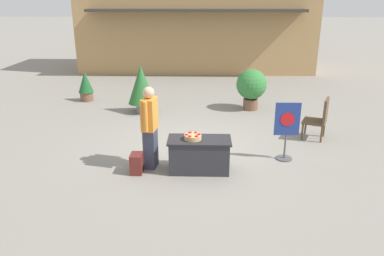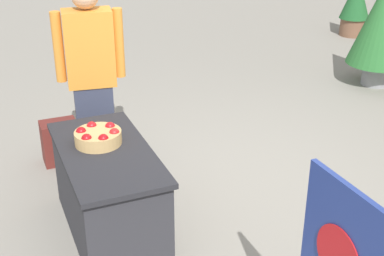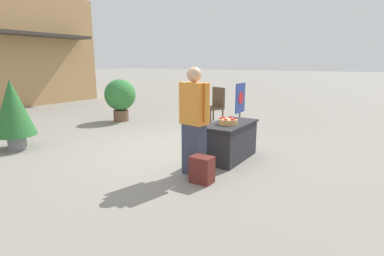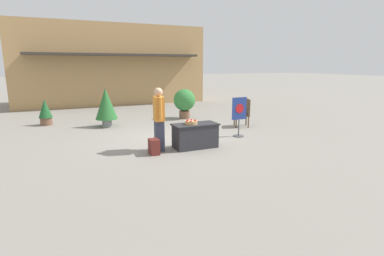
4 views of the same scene
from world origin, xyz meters
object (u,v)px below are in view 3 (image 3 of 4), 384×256
object	(u,v)px
potted_plant_near_left	(13,109)
display_table	(230,141)
poster_board	(240,107)
patio_chair	(215,104)
backpack	(202,170)
potted_plant_near_right	(120,96)
apple_basket	(228,121)
person_visitor	(194,121)

from	to	relation	value
potted_plant_near_left	display_table	bearing A→B (deg)	-65.93
poster_board	patio_chair	world-z (taller)	poster_board
backpack	potted_plant_near_right	world-z (taller)	potted_plant_near_right
apple_basket	patio_chair	xyz separation A→B (m)	(3.16, 1.97, -0.18)
person_visitor	poster_board	world-z (taller)	person_visitor
apple_basket	potted_plant_near_right	xyz separation A→B (m)	(1.74, 4.58, 0.01)
backpack	apple_basket	bearing A→B (deg)	6.63
display_table	patio_chair	distance (m)	3.61
display_table	potted_plant_near_left	world-z (taller)	potted_plant_near_left
backpack	poster_board	bearing A→B (deg)	13.85
poster_board	patio_chair	bearing A→B (deg)	138.70
backpack	poster_board	distance (m)	3.34
person_visitor	potted_plant_near_right	size ratio (longest dim) A/B	1.34
apple_basket	potted_plant_near_right	distance (m)	4.90
apple_basket	potted_plant_near_right	size ratio (longest dim) A/B	0.27
person_visitor	patio_chair	world-z (taller)	person_visitor
apple_basket	poster_board	xyz separation A→B (m)	(2.05, 0.66, -0.05)
potted_plant_near_left	patio_chair	bearing A→B (deg)	-24.21
display_table	potted_plant_near_right	xyz separation A→B (m)	(1.61, 4.56, 0.42)
apple_basket	backpack	size ratio (longest dim) A/B	0.84
potted_plant_near_right	display_table	bearing A→B (deg)	-109.42
person_visitor	poster_board	bearing A→B (deg)	17.70
person_visitor	potted_plant_near_left	size ratio (longest dim) A/B	1.18
person_visitor	potted_plant_near_right	xyz separation A→B (m)	(2.64, 4.40, -0.13)
backpack	potted_plant_near_right	xyz separation A→B (m)	(2.90, 4.71, 0.57)
potted_plant_near_right	potted_plant_near_left	bearing A→B (deg)	-173.22
display_table	apple_basket	size ratio (longest dim) A/B	3.69
person_visitor	potted_plant_near_right	distance (m)	5.14
display_table	apple_basket	distance (m)	0.43
poster_board	potted_plant_near_left	size ratio (longest dim) A/B	0.88
poster_board	person_visitor	bearing A→B (deg)	-81.66
apple_basket	potted_plant_near_left	distance (m)	4.51
apple_basket	poster_board	world-z (taller)	poster_board
person_visitor	poster_board	distance (m)	3.00
patio_chair	poster_board	bearing A→B (deg)	73.66
backpack	patio_chair	bearing A→B (deg)	25.96
display_table	poster_board	bearing A→B (deg)	18.42
potted_plant_near_right	potted_plant_near_left	distance (m)	3.48
person_visitor	potted_plant_near_left	bearing A→B (deg)	109.91
potted_plant_near_right	potted_plant_near_left	xyz separation A→B (m)	(-3.46, -0.41, 0.08)
display_table	person_visitor	bearing A→B (deg)	171.62
poster_board	potted_plant_near_right	world-z (taller)	poster_board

